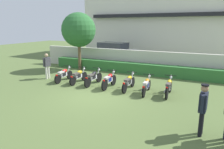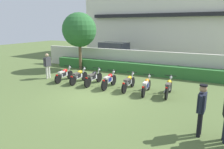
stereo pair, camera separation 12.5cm
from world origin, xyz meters
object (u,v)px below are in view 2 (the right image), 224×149
(parked_car, at_px, (115,52))
(officer_0, at_px, (202,106))
(motorcycle_in_row_1, at_px, (79,76))
(motorcycle_in_row_3, at_px, (109,80))
(motorcycle_in_row_2, at_px, (93,78))
(motorcycle_in_row_4, at_px, (129,82))
(tree_near_inspector, at_px, (79,30))
(motorcycle_in_row_5, at_px, (146,85))
(inspector_person, at_px, (47,64))
(motorcycle_in_row_6, at_px, (169,87))
(motorcycle_in_row_0, at_px, (64,75))

(parked_car, xyz_separation_m, officer_0, (8.62, -11.67, 0.10))
(motorcycle_in_row_1, xyz_separation_m, motorcycle_in_row_3, (2.17, -0.09, 0.01))
(motorcycle_in_row_2, relative_size, motorcycle_in_row_4, 1.01)
(parked_car, relative_size, tree_near_inspector, 1.04)
(motorcycle_in_row_1, xyz_separation_m, motorcycle_in_row_5, (4.40, -0.12, -0.01))
(motorcycle_in_row_4, bearing_deg, motorcycle_in_row_1, 88.92)
(motorcycle_in_row_5, height_order, inspector_person, inspector_person)
(motorcycle_in_row_6, bearing_deg, tree_near_inspector, 63.09)
(tree_near_inspector, height_order, motorcycle_in_row_6, tree_near_inspector)
(tree_near_inspector, distance_m, motorcycle_in_row_2, 5.55)
(motorcycle_in_row_2, bearing_deg, motorcycle_in_row_4, -90.10)
(motorcycle_in_row_3, bearing_deg, inspector_person, 87.44)
(parked_car, xyz_separation_m, motorcycle_in_row_0, (0.27, -8.21, -0.50))
(motorcycle_in_row_1, distance_m, officer_0, 8.09)
(motorcycle_in_row_0, xyz_separation_m, officer_0, (8.35, -3.46, 0.59))
(parked_car, distance_m, motorcycle_in_row_3, 8.97)
(motorcycle_in_row_5, bearing_deg, motorcycle_in_row_3, 84.38)
(motorcycle_in_row_3, bearing_deg, tree_near_inspector, 49.82)
(motorcycle_in_row_3, distance_m, inspector_person, 4.73)
(motorcycle_in_row_6, bearing_deg, parked_car, 37.55)
(parked_car, relative_size, motorcycle_in_row_4, 2.44)
(motorcycle_in_row_3, bearing_deg, motorcycle_in_row_0, 88.41)
(motorcycle_in_row_1, bearing_deg, parked_car, 8.04)
(tree_near_inspector, height_order, motorcycle_in_row_4, tree_near_inspector)
(motorcycle_in_row_2, xyz_separation_m, motorcycle_in_row_4, (2.30, -0.03, -0.01))
(officer_0, bearing_deg, motorcycle_in_row_1, -21.68)
(motorcycle_in_row_2, bearing_deg, parked_car, 17.16)
(motorcycle_in_row_1, bearing_deg, tree_near_inspector, 31.77)
(motorcycle_in_row_3, xyz_separation_m, officer_0, (5.08, -3.44, 0.58))
(motorcycle_in_row_2, bearing_deg, officer_0, -119.38)
(motorcycle_in_row_0, distance_m, motorcycle_in_row_4, 4.43)
(motorcycle_in_row_1, distance_m, motorcycle_in_row_5, 4.40)
(inspector_person, bearing_deg, motorcycle_in_row_0, -3.55)
(tree_near_inspector, height_order, motorcycle_in_row_0, tree_near_inspector)
(parked_car, xyz_separation_m, motorcycle_in_row_4, (4.70, -8.11, -0.49))
(motorcycle_in_row_3, xyz_separation_m, inspector_person, (-4.70, 0.11, 0.56))
(motorcycle_in_row_2, xyz_separation_m, motorcycle_in_row_5, (3.36, -0.17, -0.02))
(motorcycle_in_row_1, relative_size, motorcycle_in_row_4, 0.97)
(motorcycle_in_row_2, bearing_deg, motorcycle_in_row_1, 93.67)
(parked_car, bearing_deg, officer_0, -46.78)
(motorcycle_in_row_2, xyz_separation_m, motorcycle_in_row_3, (1.14, -0.15, 0.00))
(motorcycle_in_row_0, xyz_separation_m, motorcycle_in_row_2, (2.13, 0.13, 0.01))
(motorcycle_in_row_2, height_order, motorcycle_in_row_5, motorcycle_in_row_2)
(tree_near_inspector, xyz_separation_m, motorcycle_in_row_3, (4.49, -3.63, -2.71))
(motorcycle_in_row_2, xyz_separation_m, inspector_person, (-3.56, -0.04, 0.57))
(motorcycle_in_row_3, distance_m, motorcycle_in_row_5, 2.23)
(motorcycle_in_row_4, bearing_deg, motorcycle_in_row_5, -99.30)
(motorcycle_in_row_1, distance_m, motorcycle_in_row_2, 1.04)
(motorcycle_in_row_1, relative_size, inspector_person, 1.09)
(motorcycle_in_row_0, height_order, motorcycle_in_row_2, motorcycle_in_row_2)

